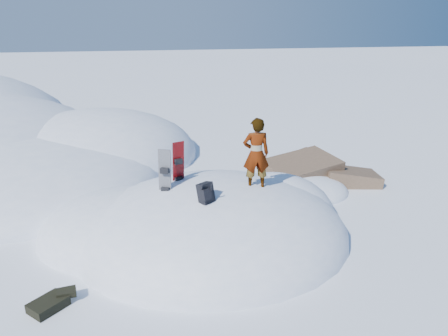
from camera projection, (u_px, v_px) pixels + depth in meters
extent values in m
plane|color=white|center=(213.00, 237.00, 11.19)|extent=(120.00, 120.00, 0.00)
ellipsoid|color=white|center=(213.00, 237.00, 11.19)|extent=(7.00, 6.00, 3.00)
ellipsoid|color=white|center=(126.00, 234.00, 11.37)|extent=(4.40, 4.00, 2.20)
ellipsoid|color=white|center=(272.00, 218.00, 12.24)|extent=(3.60, 3.20, 2.50)
ellipsoid|color=white|center=(15.00, 183.00, 14.79)|extent=(10.00, 9.00, 2.80)
ellipsoid|color=white|center=(97.00, 156.00, 17.53)|extent=(8.00, 8.00, 3.60)
ellipsoid|color=white|center=(23.00, 193.00, 13.95)|extent=(6.00, 5.00, 1.80)
cube|color=brown|center=(301.00, 178.00, 14.93)|extent=(2.82, 2.41, 1.62)
cube|color=brown|center=(349.00, 185.00, 14.90)|extent=(2.16, 1.80, 1.33)
cube|color=brown|center=(305.00, 168.00, 16.18)|extent=(2.08, 2.01, 1.10)
ellipsoid|color=white|center=(299.00, 193.00, 13.97)|extent=(3.20, 2.40, 1.00)
cube|color=red|center=(178.00, 173.00, 11.09)|extent=(0.34, 0.24, 1.66)
cube|color=black|center=(178.00, 161.00, 10.92)|extent=(0.23, 0.19, 0.14)
cube|color=black|center=(179.00, 180.00, 11.08)|extent=(0.23, 0.19, 0.14)
cube|color=black|center=(165.00, 183.00, 10.49)|extent=(0.33, 0.24, 1.64)
cube|color=black|center=(164.00, 171.00, 10.32)|extent=(0.23, 0.19, 0.14)
cube|color=black|center=(165.00, 190.00, 10.49)|extent=(0.23, 0.19, 0.14)
cube|color=black|center=(206.00, 193.00, 9.80)|extent=(0.45, 0.45, 0.50)
cube|color=black|center=(207.00, 195.00, 9.66)|extent=(0.27, 0.26, 0.27)
cylinder|color=black|center=(202.00, 190.00, 9.63)|extent=(0.04, 0.18, 0.34)
cylinder|color=black|center=(211.00, 190.00, 9.67)|extent=(0.04, 0.18, 0.34)
cube|color=black|center=(48.00, 305.00, 8.44)|extent=(0.82, 0.82, 0.19)
cube|color=black|center=(66.00, 293.00, 8.67)|extent=(0.41, 0.32, 0.13)
imported|color=slate|center=(256.00, 154.00, 10.47)|extent=(0.67, 0.46, 1.78)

